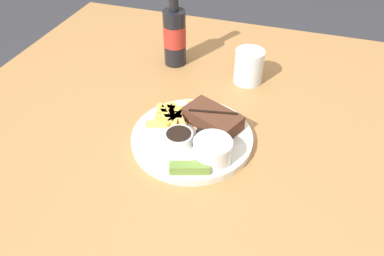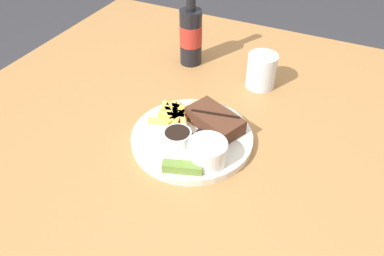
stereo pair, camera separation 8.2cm
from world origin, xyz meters
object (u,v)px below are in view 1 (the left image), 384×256
at_px(knife_utensil, 202,127).
at_px(beer_bottle, 175,34).
at_px(dinner_plate, 192,138).
at_px(dipping_sauce_cup, 179,138).
at_px(coleslaw_cup, 213,149).
at_px(pickle_spear, 190,168).
at_px(steak_portion, 213,118).
at_px(fork_utensil, 164,125).
at_px(drinking_glass, 249,66).

bearing_deg(knife_utensil, beer_bottle, 26.19).
xyz_separation_m(dinner_plate, dipping_sauce_cup, (-0.02, -0.03, 0.02)).
bearing_deg(coleslaw_cup, beer_bottle, 120.28).
distance_m(pickle_spear, beer_bottle, 0.46).
bearing_deg(steak_portion, knife_utensil, -133.76).
xyz_separation_m(pickle_spear, beer_bottle, (-0.18, 0.42, 0.06)).
bearing_deg(pickle_spear, dipping_sauce_cup, 123.72).
distance_m(dinner_plate, steak_portion, 0.07).
height_order(steak_portion, fork_utensil, steak_portion).
distance_m(fork_utensil, drinking_glass, 0.31).
distance_m(knife_utensil, drinking_glass, 0.26).
xyz_separation_m(dinner_plate, pickle_spear, (0.03, -0.11, 0.02)).
distance_m(coleslaw_cup, dipping_sauce_cup, 0.09).
relative_size(beer_bottle, drinking_glass, 2.79).
relative_size(coleslaw_cup, dipping_sauce_cup, 1.29).
height_order(dinner_plate, dipping_sauce_cup, dipping_sauce_cup).
xyz_separation_m(knife_utensil, drinking_glass, (0.05, 0.25, 0.03)).
height_order(pickle_spear, drinking_glass, drinking_glass).
bearing_deg(knife_utensil, coleslaw_cup, -155.25).
bearing_deg(dinner_plate, knife_utensil, 64.80).
relative_size(coleslaw_cup, knife_utensil, 0.49).
relative_size(fork_utensil, knife_utensil, 0.81).
xyz_separation_m(coleslaw_cup, pickle_spear, (-0.03, -0.05, -0.02)).
relative_size(pickle_spear, knife_utensil, 0.50).
bearing_deg(beer_bottle, fork_utensil, -74.57).
relative_size(dinner_plate, knife_utensil, 1.64).
height_order(steak_portion, knife_utensil, steak_portion).
bearing_deg(drinking_glass, beer_bottle, 172.21).
distance_m(steak_portion, coleslaw_cup, 0.11).
bearing_deg(drinking_glass, dipping_sauce_cup, -105.38).
distance_m(coleslaw_cup, fork_utensil, 0.15).
relative_size(steak_portion, drinking_glass, 1.60).
bearing_deg(dipping_sauce_cup, fork_utensil, 139.42).
xyz_separation_m(dipping_sauce_cup, drinking_glass, (0.09, 0.32, 0.01)).
distance_m(dipping_sauce_cup, pickle_spear, 0.09).
bearing_deg(fork_utensil, dipping_sauce_cup, -32.55).
relative_size(pickle_spear, beer_bottle, 0.33).
xyz_separation_m(steak_portion, knife_utensil, (-0.02, -0.02, -0.01)).
distance_m(steak_portion, dipping_sauce_cup, 0.10).
bearing_deg(steak_portion, dipping_sauce_cup, -121.69).
bearing_deg(beer_bottle, pickle_spear, -66.36).
bearing_deg(fork_utensil, drinking_glass, 71.06).
distance_m(dipping_sauce_cup, fork_utensil, 0.07).
bearing_deg(coleslaw_cup, dipping_sauce_cup, 163.51).
bearing_deg(drinking_glass, steak_portion, -98.57).
bearing_deg(steak_portion, coleslaw_cup, -74.75).
bearing_deg(dipping_sauce_cup, steak_portion, 58.31).
bearing_deg(dinner_plate, fork_utensil, 171.98).
height_order(coleslaw_cup, pickle_spear, coleslaw_cup).
xyz_separation_m(steak_portion, drinking_glass, (0.04, 0.23, 0.01)).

